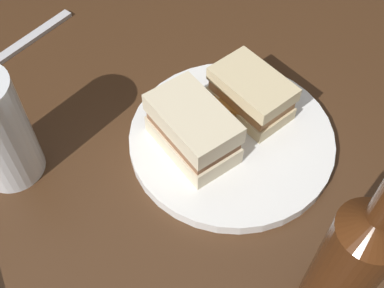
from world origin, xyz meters
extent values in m
cube|color=#422816|center=(0.00, 0.00, 0.38)|extent=(1.06, 0.88, 0.76)
cylinder|color=white|center=(-0.12, -0.03, 0.77)|extent=(0.28, 0.28, 0.02)
cube|color=beige|center=(-0.15, -0.07, 0.79)|extent=(0.11, 0.13, 0.02)
cube|color=#B27A4C|center=(-0.15, -0.07, 0.81)|extent=(0.10, 0.12, 0.02)
cube|color=beige|center=(-0.15, -0.07, 0.83)|extent=(0.11, 0.13, 0.02)
cube|color=beige|center=(-0.06, -0.02, 0.79)|extent=(0.11, 0.14, 0.03)
cube|color=#8C5B3D|center=(-0.06, -0.02, 0.81)|extent=(0.11, 0.13, 0.02)
cube|color=beige|center=(-0.06, -0.02, 0.83)|extent=(0.11, 0.14, 0.03)
cube|color=#AD702D|center=(-0.12, -0.06, 0.79)|extent=(0.04, 0.04, 0.02)
cube|color=#B77F33|center=(-0.09, -0.06, 0.79)|extent=(0.05, 0.05, 0.02)
cube|color=gold|center=(-0.10, -0.05, 0.79)|extent=(0.05, 0.05, 0.02)
cylinder|color=gold|center=(0.17, -0.05, 0.81)|extent=(0.07, 0.07, 0.09)
cylinder|color=#47230F|center=(-0.16, 0.20, 0.84)|extent=(0.06, 0.06, 0.17)
cone|color=#47230F|center=(-0.16, 0.20, 0.94)|extent=(0.06, 0.06, 0.02)
cube|color=silver|center=(0.15, -0.29, 0.76)|extent=(0.15, 0.13, 0.01)
camera|label=1|loc=(0.02, 0.34, 1.28)|focal=44.48mm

